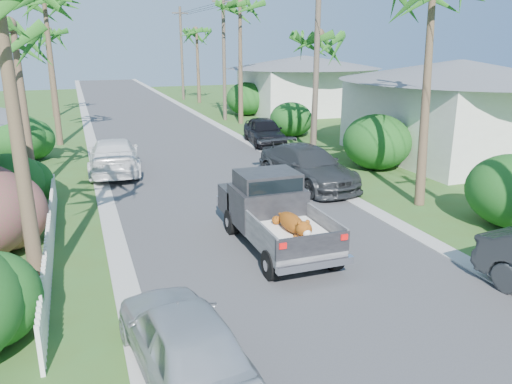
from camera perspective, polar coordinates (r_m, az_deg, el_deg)
name	(u,v)px	position (r m, az deg, el deg)	size (l,w,h in m)	color
ground	(346,315)	(11.13, 10.28, -13.66)	(120.00, 120.00, 0.00)	#3B5821
road	(157,130)	(34.06, -11.22, 6.94)	(8.00, 100.00, 0.02)	#38383A
curb_left	(89,134)	(33.69, -18.50, 6.33)	(0.60, 100.00, 0.06)	#A5A39E
curb_right	(219,126)	(34.95, -4.20, 7.48)	(0.60, 100.00, 0.06)	#A5A39E
pickup_truck	(271,209)	(14.26, 1.70, -2.01)	(1.98, 5.12, 2.06)	black
parked_car_rm	(307,167)	(20.29, 5.90, 2.90)	(2.18, 5.37, 1.56)	#2C2E30
parked_car_rf	(264,131)	(28.58, 0.95, 6.95)	(1.78, 4.43, 1.51)	black
parked_car_ln	(183,339)	(9.02, -8.37, -16.28)	(1.64, 4.07, 1.39)	silver
parked_car_lf	(114,156)	(23.01, -15.93, 3.96)	(2.15, 5.29, 1.53)	white
palm_l_b	(13,26)	(20.31, -26.07, 16.68)	(4.40, 4.40, 7.40)	brown
palm_l_d	(46,31)	(42.26, -22.90, 16.59)	(4.40, 4.40, 7.70)	brown
palm_r_b	(317,35)	(25.98, 7.02, 17.37)	(4.40, 4.40, 7.20)	brown
palm_r_c	(240,4)	(36.11, -1.85, 20.67)	(4.40, 4.40, 9.40)	brown
palm_r_d	(197,30)	(49.60, -6.79, 17.89)	(4.40, 4.40, 8.00)	brown
shrub_l_c	(8,183)	(18.94, -26.44, 0.91)	(2.40, 2.64, 2.00)	#1A4112
shrub_l_d	(12,138)	(26.75, -26.11, 5.55)	(3.20, 3.52, 2.40)	#1A4112
shrub_r_b	(377,142)	(23.51, 13.64, 5.59)	(3.00, 3.30, 2.50)	#1A4112
shrub_r_c	(291,119)	(31.21, 4.04, 8.28)	(2.60, 2.86, 2.10)	#1A4112
shrub_r_d	(247,99)	(40.61, -1.09, 10.61)	(3.20, 3.52, 2.60)	#1A4112
picket_fence	(50,238)	(14.66, -22.47, -4.91)	(0.10, 11.00, 1.00)	white
house_right_near	(456,113)	(27.30, 21.89, 8.42)	(8.00, 9.00, 4.80)	silver
house_right_far	(303,87)	(42.40, 5.45, 11.91)	(9.00, 8.00, 4.60)	silver
utility_pole_b	(316,65)	(23.76, 6.91, 14.19)	(1.60, 0.26, 9.00)	brown
utility_pole_c	(224,57)	(37.76, -3.68, 15.14)	(1.60, 0.26, 9.00)	brown
utility_pole_d	(182,53)	(52.32, -8.49, 15.41)	(1.60, 0.26, 9.00)	brown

